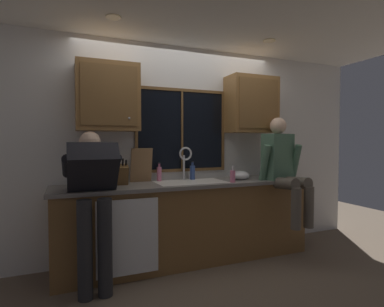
{
  "coord_description": "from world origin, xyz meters",
  "views": [
    {
      "loc": [
        -1.29,
        -3.53,
        1.39
      ],
      "look_at": [
        0.04,
        -0.3,
        1.25
      ],
      "focal_mm": 28.41,
      "sensor_mm": 36.0,
      "label": 1
    }
  ],
  "objects_px": {
    "person_standing": "(93,190)",
    "soap_dispenser": "(233,176)",
    "cutting_board": "(141,165)",
    "bottle_green_glass": "(192,172)",
    "person_sitting_on_counter": "(283,165)",
    "knife_block": "(122,175)",
    "mixing_bowl": "(240,175)",
    "bottle_tall_clear": "(159,173)"
  },
  "relations": [
    {
      "from": "person_standing",
      "to": "soap_dispenser",
      "type": "xyz_separation_m",
      "value": [
        1.53,
        0.07,
        0.06
      ]
    },
    {
      "from": "cutting_board",
      "to": "bottle_green_glass",
      "type": "relative_size",
      "value": 1.78
    },
    {
      "from": "soap_dispenser",
      "to": "bottle_green_glass",
      "type": "height_order",
      "value": "bottle_green_glass"
    },
    {
      "from": "person_sitting_on_counter",
      "to": "knife_block",
      "type": "height_order",
      "value": "person_sitting_on_counter"
    },
    {
      "from": "mixing_bowl",
      "to": "bottle_green_glass",
      "type": "distance_m",
      "value": 0.59
    },
    {
      "from": "person_sitting_on_counter",
      "to": "mixing_bowl",
      "type": "relative_size",
      "value": 5.71
    },
    {
      "from": "cutting_board",
      "to": "mixing_bowl",
      "type": "bearing_deg",
      "value": -11.47
    },
    {
      "from": "person_sitting_on_counter",
      "to": "person_standing",
      "type": "bearing_deg",
      "value": -179.71
    },
    {
      "from": "knife_block",
      "to": "cutting_board",
      "type": "relative_size",
      "value": 0.81
    },
    {
      "from": "person_sitting_on_counter",
      "to": "cutting_board",
      "type": "relative_size",
      "value": 3.17
    },
    {
      "from": "knife_block",
      "to": "bottle_tall_clear",
      "type": "relative_size",
      "value": 1.46
    },
    {
      "from": "person_sitting_on_counter",
      "to": "bottle_green_glass",
      "type": "bearing_deg",
      "value": 155.13
    },
    {
      "from": "bottle_tall_clear",
      "to": "person_standing",
      "type": "bearing_deg",
      "value": -148.23
    },
    {
      "from": "bottle_tall_clear",
      "to": "bottle_green_glass",
      "type": "bearing_deg",
      "value": -1.68
    },
    {
      "from": "bottle_green_glass",
      "to": "bottle_tall_clear",
      "type": "bearing_deg",
      "value": 178.32
    },
    {
      "from": "mixing_bowl",
      "to": "cutting_board",
      "type": "bearing_deg",
      "value": 168.53
    },
    {
      "from": "knife_block",
      "to": "bottle_tall_clear",
      "type": "bearing_deg",
      "value": 18.3
    },
    {
      "from": "person_standing",
      "to": "mixing_bowl",
      "type": "bearing_deg",
      "value": 8.21
    },
    {
      "from": "knife_block",
      "to": "soap_dispenser",
      "type": "xyz_separation_m",
      "value": [
        1.21,
        -0.26,
        -0.04
      ]
    },
    {
      "from": "cutting_board",
      "to": "soap_dispenser",
      "type": "xyz_separation_m",
      "value": [
        0.96,
        -0.42,
        -0.12
      ]
    },
    {
      "from": "bottle_green_glass",
      "to": "person_standing",
      "type": "bearing_deg",
      "value": -158.55
    },
    {
      "from": "bottle_tall_clear",
      "to": "mixing_bowl",
      "type": "bearing_deg",
      "value": -13.5
    },
    {
      "from": "knife_block",
      "to": "bottle_green_glass",
      "type": "distance_m",
      "value": 0.89
    },
    {
      "from": "person_standing",
      "to": "bottle_green_glass",
      "type": "relative_size",
      "value": 6.66
    },
    {
      "from": "person_standing",
      "to": "mixing_bowl",
      "type": "relative_size",
      "value": 6.75
    },
    {
      "from": "knife_block",
      "to": "soap_dispenser",
      "type": "distance_m",
      "value": 1.24
    },
    {
      "from": "bottle_green_glass",
      "to": "soap_dispenser",
      "type": "bearing_deg",
      "value": -50.04
    },
    {
      "from": "person_standing",
      "to": "bottle_green_glass",
      "type": "bearing_deg",
      "value": 21.45
    },
    {
      "from": "person_standing",
      "to": "person_sitting_on_counter",
      "type": "height_order",
      "value": "person_sitting_on_counter"
    },
    {
      "from": "soap_dispenser",
      "to": "mixing_bowl",
      "type": "bearing_deg",
      "value": 40.15
    },
    {
      "from": "person_sitting_on_counter",
      "to": "bottle_green_glass",
      "type": "height_order",
      "value": "person_sitting_on_counter"
    },
    {
      "from": "person_standing",
      "to": "knife_block",
      "type": "distance_m",
      "value": 0.47
    },
    {
      "from": "person_sitting_on_counter",
      "to": "knife_block",
      "type": "relative_size",
      "value": 3.92
    },
    {
      "from": "person_sitting_on_counter",
      "to": "bottle_tall_clear",
      "type": "height_order",
      "value": "person_sitting_on_counter"
    },
    {
      "from": "knife_block",
      "to": "mixing_bowl",
      "type": "bearing_deg",
      "value": -3.26
    },
    {
      "from": "cutting_board",
      "to": "soap_dispenser",
      "type": "distance_m",
      "value": 1.06
    },
    {
      "from": "cutting_board",
      "to": "bottle_tall_clear",
      "type": "bearing_deg",
      "value": -1.86
    },
    {
      "from": "person_standing",
      "to": "bottle_green_glass",
      "type": "xyz_separation_m",
      "value": [
        1.2,
        0.47,
        0.08
      ]
    },
    {
      "from": "person_standing",
      "to": "cutting_board",
      "type": "xyz_separation_m",
      "value": [
        0.57,
        0.49,
        0.18
      ]
    },
    {
      "from": "person_sitting_on_counter",
      "to": "bottle_green_glass",
      "type": "relative_size",
      "value": 5.63
    },
    {
      "from": "person_standing",
      "to": "mixing_bowl",
      "type": "height_order",
      "value": "person_standing"
    },
    {
      "from": "soap_dispenser",
      "to": "bottle_tall_clear",
      "type": "xyz_separation_m",
      "value": [
        -0.75,
        0.41,
        0.02
      ]
    }
  ]
}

